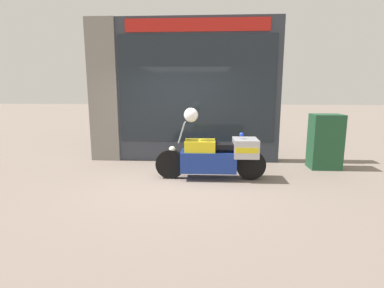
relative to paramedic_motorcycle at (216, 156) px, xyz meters
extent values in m
plane|color=gray|center=(-0.84, -0.27, -0.51)|extent=(60.00, 60.00, 0.00)
cube|color=#333842|center=(-0.84, 1.73, 1.34)|extent=(5.00, 0.40, 3.70)
cube|color=gray|center=(-2.96, 1.75, 1.34)|extent=(0.77, 0.55, 3.70)
cube|color=#1E262D|center=(-0.49, 1.51, 1.39)|extent=(4.00, 0.02, 2.70)
cube|color=red|center=(-0.49, 1.51, 2.96)|extent=(3.60, 0.03, 0.32)
cube|color=slate|center=(-0.53, 1.74, -0.23)|extent=(3.78, 0.30, 0.55)
cube|color=silver|center=(-0.53, 1.88, 0.76)|extent=(3.78, 0.02, 1.49)
cube|color=beige|center=(-0.53, 1.74, 1.50)|extent=(3.78, 0.30, 0.03)
cube|color=#B7B2A8|center=(-1.84, 1.74, 1.54)|extent=(0.18, 0.04, 0.05)
cube|color=navy|center=(-0.97, 1.74, 1.54)|extent=(0.18, 0.04, 0.05)
cube|color=maroon|center=(-0.09, 1.74, 1.54)|extent=(0.18, 0.04, 0.05)
cube|color=#195623|center=(0.78, 1.74, 1.54)|extent=(0.18, 0.04, 0.05)
cube|color=red|center=(-1.40, 1.67, 0.18)|extent=(0.19, 0.02, 0.27)
cube|color=#2D8E42|center=(0.34, 1.67, 0.18)|extent=(0.19, 0.03, 0.27)
cylinder|color=black|center=(-0.99, -0.01, -0.19)|extent=(0.64, 0.15, 0.63)
cylinder|color=black|center=(0.74, 0.01, -0.19)|extent=(0.64, 0.15, 0.63)
cube|color=navy|center=(-0.17, 0.00, -0.12)|extent=(1.18, 0.55, 0.44)
cube|color=yellow|center=(-0.35, 0.00, 0.20)|extent=(0.65, 0.49, 0.26)
cube|color=black|center=(0.10, 0.00, 0.22)|extent=(0.69, 0.41, 0.10)
cube|color=#B7B7BC|center=(0.61, 0.01, 0.18)|extent=(0.52, 0.61, 0.38)
cube|color=yellow|center=(0.61, 0.01, 0.18)|extent=(0.47, 0.62, 0.11)
cube|color=#B2BCC6|center=(-0.73, -0.01, 0.51)|extent=(0.16, 0.37, 0.42)
sphere|color=white|center=(-0.95, -0.01, 0.13)|extent=(0.14, 0.14, 0.14)
sphere|color=blue|center=(0.52, 0.01, 0.46)|extent=(0.09, 0.09, 0.09)
cube|color=#1E4C2D|center=(2.65, 1.04, 0.15)|extent=(0.71, 0.54, 1.32)
sphere|color=white|center=(-0.54, -0.01, 0.87)|extent=(0.30, 0.30, 0.30)
camera|label=1|loc=(-0.14, -6.26, 1.43)|focal=28.00mm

